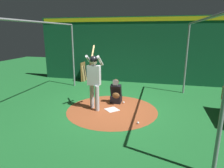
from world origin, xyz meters
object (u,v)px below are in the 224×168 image
object	(u,v)px
catcher	(116,94)
baseball_1	(124,102)
bat_rack	(84,72)
batter	(94,77)
home_plate	(112,110)
baseball_0	(138,123)

from	to	relation	value
catcher	baseball_1	size ratio (longest dim) A/B	12.83
catcher	bat_rack	size ratio (longest dim) A/B	0.90
bat_rack	batter	bearing A→B (deg)	25.81
baseball_1	batter	bearing A→B (deg)	-48.81
home_plate	bat_rack	xyz separation A→B (m)	(-4.00, -2.58, 0.48)
home_plate	batter	size ratio (longest dim) A/B	0.19
bat_rack	baseball_0	bearing A→B (deg)	36.35
home_plate	baseball_0	world-z (taller)	baseball_0
home_plate	catcher	bearing A→B (deg)	-178.51
batter	catcher	xyz separation A→B (m)	(-0.79, 0.61, -0.80)
catcher	bat_rack	distance (m)	4.14
batter	bat_rack	xyz separation A→B (m)	(-4.05, -1.96, -0.69)
bat_rack	baseball_1	xyz separation A→B (m)	(3.25, 2.86, -0.45)
baseball_1	bat_rack	bearing A→B (deg)	-138.65
baseball_0	batter	bearing A→B (deg)	-117.33
baseball_1	baseball_0	bearing A→B (deg)	24.26
batter	baseball_1	xyz separation A→B (m)	(-0.79, 0.91, -1.13)
catcher	baseball_1	world-z (taller)	catcher
baseball_0	baseball_1	world-z (taller)	same
catcher	bat_rack	xyz separation A→B (m)	(-3.25, -2.56, 0.12)
baseball_1	catcher	bearing A→B (deg)	-89.70
baseball_0	baseball_1	bearing A→B (deg)	-155.74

